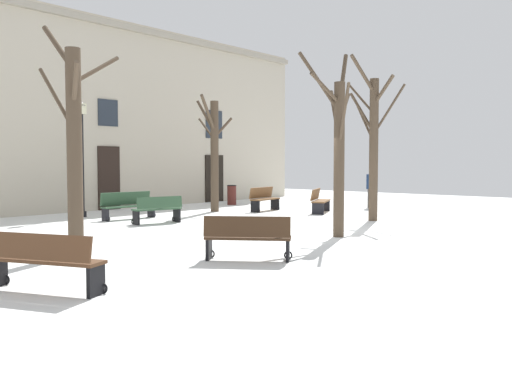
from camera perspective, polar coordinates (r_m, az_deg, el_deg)
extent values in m
plane|color=white|center=(15.19, 5.72, -4.06)|extent=(37.07, 37.07, 0.00)
cube|color=#BCB29E|center=(22.71, -15.98, 7.86)|extent=(23.17, 0.40, 7.64)
cube|color=#A09786|center=(23.08, -15.77, 16.77)|extent=(23.17, 0.30, 0.24)
cube|color=black|center=(22.56, -15.14, 1.42)|extent=(1.00, 0.08, 2.54)
cube|color=#262D38|center=(22.64, -15.23, 8.00)|extent=(0.90, 0.06, 1.05)
cube|color=black|center=(26.27, -4.40, 1.43)|extent=(1.17, 0.08, 2.25)
cube|color=#262D38|center=(26.32, -4.42, 7.06)|extent=(1.05, 0.06, 1.33)
cylinder|color=#4C3D2D|center=(13.94, 8.68, 3.33)|extent=(0.27, 0.27, 3.91)
cylinder|color=#4C3D2D|center=(14.55, 9.07, 11.64)|extent=(0.96, 0.48, 1.41)
cylinder|color=#4C3D2D|center=(13.63, 7.30, 10.70)|extent=(1.15, 0.19, 0.71)
cylinder|color=#4C3D2D|center=(14.05, 6.65, 11.35)|extent=(0.74, 0.92, 1.54)
cylinder|color=#4C3D2D|center=(14.58, 9.22, 8.58)|extent=(1.16, 0.49, 0.95)
cylinder|color=#4C3D2D|center=(13.53, 9.17, 7.88)|extent=(0.75, 0.77, 1.51)
cylinder|color=#4C3D2D|center=(14.60, 8.27, 8.01)|extent=(1.03, 0.98, 1.42)
cylinder|color=#4C3D2D|center=(20.97, -4.35, 3.72)|extent=(0.31, 0.31, 4.23)
cylinder|color=#4C3D2D|center=(21.65, -5.18, 6.56)|extent=(0.55, 1.41, 0.96)
cylinder|color=#4C3D2D|center=(21.11, -3.47, 6.73)|extent=(0.72, 0.44, 0.81)
cylinder|color=#4C3D2D|center=(20.47, -5.02, 8.19)|extent=(1.27, 0.65, 1.30)
cylinder|color=#4C3D2D|center=(21.21, -5.25, 7.86)|extent=(0.37, 0.80, 1.28)
cylinder|color=#4C3D2D|center=(18.04, 12.21, 4.30)|extent=(0.29, 0.29, 4.58)
cylinder|color=#4C3D2D|center=(18.30, 11.06, 8.11)|extent=(0.14, 0.93, 1.37)
cylinder|color=#4C3D2D|center=(18.69, 10.88, 9.63)|extent=(0.58, 1.37, 1.21)
cylinder|color=#4C3D2D|center=(17.92, 13.20, 10.35)|extent=(0.32, 0.86, 0.90)
cylinder|color=#4C3D2D|center=(17.83, 11.15, 11.97)|extent=(1.19, 0.32, 1.16)
cylinder|color=#4C3D2D|center=(18.76, 12.07, 9.36)|extent=(1.10, 0.81, 1.49)
cylinder|color=#4C3D2D|center=(18.17, 13.77, 8.41)|extent=(0.65, 0.88, 1.62)
cylinder|color=#4C3D2D|center=(18.64, 11.29, 7.23)|extent=(0.77, 1.17, 1.47)
cylinder|color=#4C3D2D|center=(11.73, -18.46, 3.97)|extent=(0.31, 0.31, 4.20)
cylinder|color=#4C3D2D|center=(12.13, -20.10, 9.08)|extent=(0.32, 0.98, 1.36)
cylinder|color=#4C3D2D|center=(12.46, -19.97, 14.00)|extent=(0.14, 1.23, 1.10)
cylinder|color=#4C3D2D|center=(11.41, -18.38, 10.71)|extent=(0.48, 0.87, 0.80)
cylinder|color=#4C3D2D|center=(12.38, -16.36, 12.16)|extent=(1.37, 0.46, 0.80)
cylinder|color=black|center=(19.77, -17.69, 2.63)|extent=(0.10, 0.10, 3.55)
cylinder|color=black|center=(19.85, -17.61, -2.22)|extent=(0.22, 0.22, 0.20)
cube|color=beige|center=(19.85, -17.78, 8.28)|extent=(0.24, 0.24, 0.36)
cone|color=black|center=(19.87, -17.79, 8.79)|extent=(0.30, 0.30, 0.14)
cylinder|color=#4C1E19|center=(24.32, -2.55, -0.35)|extent=(0.40, 0.40, 0.85)
torus|color=black|center=(24.30, -2.55, 0.68)|extent=(0.43, 0.43, 0.04)
cube|color=brown|center=(21.18, 0.99, -0.75)|extent=(1.58, 0.62, 0.05)
cube|color=brown|center=(21.27, 0.55, -0.05)|extent=(1.54, 0.32, 0.42)
cube|color=black|center=(20.61, -0.08, -1.50)|extent=(0.11, 0.39, 0.47)
torus|color=black|center=(20.53, 0.29, -1.95)|extent=(0.17, 0.05, 0.17)
cube|color=black|center=(21.79, 2.00, -1.26)|extent=(0.11, 0.39, 0.47)
torus|color=black|center=(21.72, 2.36, -1.68)|extent=(0.17, 0.05, 0.17)
cube|color=brown|center=(20.59, 6.84, -0.94)|extent=(1.68, 1.14, 0.05)
cube|color=brown|center=(20.61, 6.24, -0.24)|extent=(1.53, 0.81, 0.42)
cube|color=black|center=(19.86, 6.49, -1.73)|extent=(0.24, 0.41, 0.45)
torus|color=black|center=(19.84, 7.03, -2.15)|extent=(0.17, 0.10, 0.17)
cube|color=black|center=(21.35, 7.15, -1.40)|extent=(0.24, 0.41, 0.45)
torus|color=black|center=(21.34, 7.65, -1.79)|extent=(0.17, 0.10, 0.17)
cube|color=#2D4C33|center=(18.65, -13.15, -1.47)|extent=(1.90, 0.49, 0.05)
cube|color=#2D4C33|center=(18.78, -13.47, -0.65)|extent=(1.89, 0.19, 0.44)
cube|color=black|center=(18.20, -15.48, -2.29)|extent=(0.08, 0.37, 0.43)
torus|color=black|center=(18.08, -15.23, -2.75)|extent=(0.17, 0.04, 0.17)
cube|color=black|center=(19.16, -10.93, -1.97)|extent=(0.08, 0.37, 0.43)
torus|color=black|center=(19.04, -10.66, -2.40)|extent=(0.17, 0.04, 0.17)
cube|color=#51331E|center=(8.61, -21.25, -6.66)|extent=(1.10, 1.90, 0.05)
cube|color=#51331E|center=(8.44, -22.09, -5.31)|extent=(0.81, 1.78, 0.38)
cube|color=black|center=(8.12, -16.40, -8.82)|extent=(0.36, 0.20, 0.46)
torus|color=black|center=(8.28, -15.75, -9.66)|extent=(0.09, 0.17, 0.17)
torus|color=black|center=(9.37, -24.75, -8.33)|extent=(0.09, 0.17, 0.17)
cube|color=#3D2819|center=(10.57, -0.83, -4.80)|extent=(1.32, 1.61, 0.05)
cube|color=#3D2819|center=(10.34, -0.97, -3.65)|extent=(1.03, 1.40, 0.40)
cube|color=black|center=(10.54, 3.35, -6.03)|extent=(0.36, 0.28, 0.44)
torus|color=black|center=(10.73, 3.39, -6.62)|extent=(0.12, 0.16, 0.17)
cube|color=black|center=(10.72, -4.94, -5.89)|extent=(0.36, 0.28, 0.44)
torus|color=black|center=(10.91, -4.77, -6.47)|extent=(0.12, 0.16, 0.17)
cube|color=#2D4C33|center=(17.17, -10.33, -1.76)|extent=(1.57, 0.77, 0.05)
cube|color=#2D4C33|center=(16.97, -10.03, -1.08)|extent=(1.49, 0.41, 0.35)
cube|color=black|center=(17.51, -8.28, -2.39)|extent=(0.15, 0.41, 0.45)
torus|color=black|center=(17.68, -8.55, -2.81)|extent=(0.17, 0.07, 0.17)
cube|color=black|center=(16.90, -12.44, -2.62)|extent=(0.15, 0.41, 0.45)
torus|color=black|center=(17.08, -12.67, -3.06)|extent=(0.17, 0.07, 0.17)
cylinder|color=#403D3A|center=(23.15, 11.76, -0.66)|extent=(0.14, 0.14, 0.79)
cylinder|color=#403D3A|center=(23.10, 12.19, -0.67)|extent=(0.14, 0.14, 0.79)
cube|color=navy|center=(23.09, 11.99, 1.07)|extent=(0.31, 0.42, 0.61)
sphere|color=beige|center=(23.08, 12.00, 2.17)|extent=(0.22, 0.22, 0.22)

